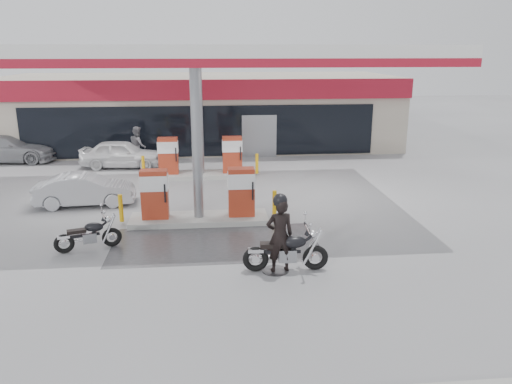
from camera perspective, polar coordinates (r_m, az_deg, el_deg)
ground at (r=14.72m, az=-6.61°, el=-5.95°), size 90.00×90.00×0.00m
wet_patch at (r=14.72m, az=-4.65°, el=-5.90°), size 6.00×3.00×0.00m
drain_cover at (r=12.98m, az=2.22°, el=-8.96°), size 0.70×0.70×0.01m
store_building at (r=29.80m, az=-6.24°, el=9.28°), size 22.00×8.22×4.00m
canopy at (r=18.66m, az=-6.90°, el=15.28°), size 16.00×10.02×5.51m
pump_island_near at (r=16.37m, az=-6.58°, el=-1.02°), size 5.14×1.30×1.78m
pump_island_far at (r=22.18m, az=-6.35°, el=3.53°), size 5.14×1.30×1.78m
main_motorcycle at (r=12.82m, az=3.58°, el=-6.88°), size 2.21×0.85×1.13m
biker_main at (r=12.62m, az=2.72°, el=-4.97°), size 0.76×0.55×1.93m
parked_motorcycle at (r=14.88m, az=-18.53°, el=-4.74°), size 1.81×0.82×0.95m
sedan_white at (r=24.69m, az=-15.08°, el=4.24°), size 3.99×1.88×1.32m
attendant at (r=25.11m, az=-13.36°, el=5.19°), size 0.96×1.09×1.87m
hatchback_silver at (r=19.06m, az=-18.95°, el=0.24°), size 3.60×1.50×1.16m
parked_car_left at (r=27.97m, az=-26.55°, el=4.49°), size 4.84×2.20×1.38m
parked_car_right at (r=28.49m, az=4.27°, el=6.12°), size 4.61×3.23×1.17m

